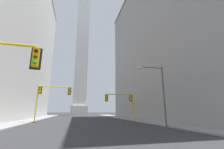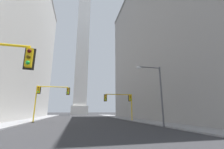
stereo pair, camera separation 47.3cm
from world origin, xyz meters
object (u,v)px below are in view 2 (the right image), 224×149
obelisk (83,42)px  traffic_light_mid_right (122,100)px  traffic_light_mid_left (48,94)px  street_lamp (157,88)px

obelisk → traffic_light_mid_right: size_ratio=13.67×
obelisk → traffic_light_mid_left: bearing=-97.8°
obelisk → traffic_light_mid_left: obelisk is taller
traffic_light_mid_right → street_lamp: size_ratio=0.77×
obelisk → street_lamp: 66.45m
traffic_light_mid_left → obelisk: bearing=82.2°
obelisk → street_lamp: bearing=-82.2°
traffic_light_mid_left → street_lamp: (14.28, -10.86, -0.02)m
traffic_light_mid_left → traffic_light_mid_right: 13.27m
traffic_light_mid_left → street_lamp: bearing=-37.3°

